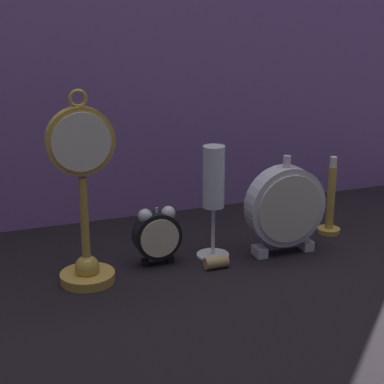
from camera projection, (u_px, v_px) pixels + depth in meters
ground_plane at (208, 271)px, 1.12m from camera, size 4.00×4.00×0.00m
fabric_backdrop_drape at (150, 27)px, 1.29m from camera, size 1.52×0.01×0.80m
pocket_watch_on_stand at (84, 203)px, 1.04m from camera, size 0.11×0.09×0.33m
alarm_clock_twin_bell at (157, 233)px, 1.14m from camera, size 0.09×0.03×0.11m
mantel_clock_silver at (285, 207)px, 1.17m from camera, size 0.15×0.04×0.19m
champagne_flute at (214, 187)px, 1.15m from camera, size 0.06×0.06×0.21m
brass_candlestick at (330, 208)px, 1.28m from camera, size 0.05×0.05×0.16m
wine_cork at (216, 262)px, 1.13m from camera, size 0.04×0.02×0.02m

